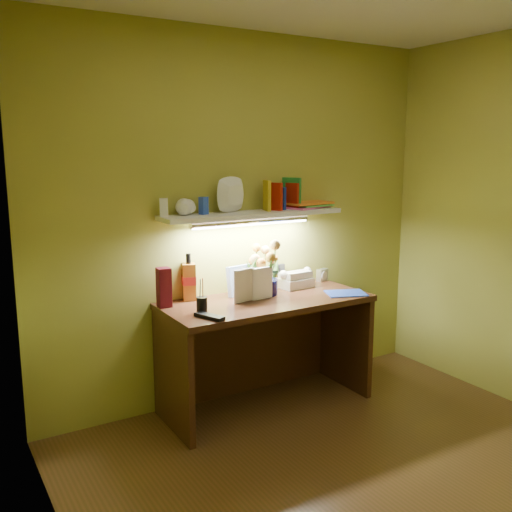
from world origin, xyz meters
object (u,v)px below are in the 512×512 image
Objects in this scene: desk_clock at (322,275)px; whisky_bottle at (189,277)px; desk at (267,353)px; telephone at (295,278)px; flower_bouquet at (263,269)px.

whisky_bottle is (-1.09, 0.01, 0.11)m from desk_clock.
desk is 6.16× the size of telephone.
desk is at bearing -110.86° from flower_bouquet.
flower_bouquet is at bearing 69.14° from desk.
telephone is 0.81m from whisky_bottle.
flower_bouquet is 0.62m from desk_clock.
telephone is at bearing 26.58° from desk.
flower_bouquet is 1.15× the size of whisky_bottle.
desk_clock is at bearing -0.42° from whisky_bottle.
whisky_bottle reaches higher than desk_clock.
flower_bouquet is at bearing -174.42° from telephone.
flower_bouquet is at bearing -13.36° from whisky_bottle.
telephone is (0.30, 0.05, -0.11)m from flower_bouquet.
flower_bouquet reaches higher than desk_clock.
flower_bouquet is (0.05, 0.13, 0.55)m from desk.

